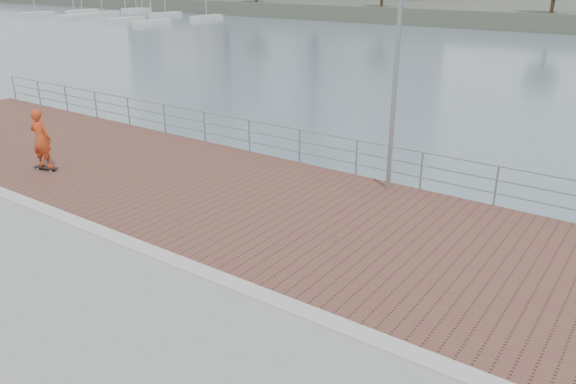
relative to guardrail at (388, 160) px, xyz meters
The scene contains 8 objects.
water 7.50m from the guardrail, 90.00° to the right, with size 400.00×400.00×0.00m, color slate.
brick_lane 3.47m from the guardrail, 90.00° to the right, with size 40.00×6.80×0.02m, color brown.
curb 7.03m from the guardrail, 90.00° to the right, with size 40.00×0.40×0.06m, color #B7B5AD.
guardrail is the anchor object (origin of this frame).
street_lamp 3.93m from the guardrail, 74.14° to the right, with size 0.46×1.34×6.33m.
skateboard 10.44m from the guardrail, 150.38° to the right, with size 0.80×0.40×0.09m.
skateboarder 10.42m from the guardrail, 150.38° to the right, with size 0.67×0.44×1.83m, color #C03D19.
marina 97.62m from the guardrail, 145.19° to the left, with size 33.36×25.63×9.87m.
Camera 1 is at (6.50, -7.20, 5.75)m, focal length 35.00 mm.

